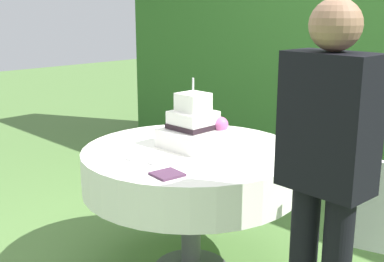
% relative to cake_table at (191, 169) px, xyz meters
% --- Properties ---
extents(foliage_hedge, '(5.84, 0.62, 2.64)m').
position_rel_cake_table_xyz_m(foliage_hedge, '(0.00, 2.24, 0.67)').
color(foliage_hedge, '#336628').
rests_on(foliage_hedge, ground_plane).
extents(cake_table, '(1.25, 1.25, 0.77)m').
position_rel_cake_table_xyz_m(cake_table, '(0.00, 0.00, 0.00)').
color(cake_table, '#4C4C51').
rests_on(cake_table, ground_plane).
extents(wedding_cake, '(0.32, 0.32, 0.40)m').
position_rel_cake_table_xyz_m(wedding_cake, '(-0.02, 0.05, 0.23)').
color(wedding_cake, white).
rests_on(wedding_cake, cake_table).
extents(serving_plate_near, '(0.11, 0.11, 0.01)m').
position_rel_cake_table_xyz_m(serving_plate_near, '(0.07, -0.31, 0.13)').
color(serving_plate_near, white).
rests_on(serving_plate_near, cake_table).
extents(serving_plate_far, '(0.12, 0.12, 0.01)m').
position_rel_cake_table_xyz_m(serving_plate_far, '(-0.06, -0.34, 0.13)').
color(serving_plate_far, white).
rests_on(serving_plate_far, cake_table).
extents(napkin_stack, '(0.15, 0.15, 0.01)m').
position_rel_cake_table_xyz_m(napkin_stack, '(0.25, -0.40, 0.13)').
color(napkin_stack, '#4C2D47').
rests_on(napkin_stack, cake_table).
extents(garden_chair, '(0.50, 0.50, 0.89)m').
position_rel_cake_table_xyz_m(garden_chair, '(1.00, 0.28, -0.11)').
color(garden_chair, white).
rests_on(garden_chair, ground_plane).
extents(standing_person, '(0.37, 0.22, 1.60)m').
position_rel_cake_table_xyz_m(standing_person, '(0.99, -0.22, 0.28)').
color(standing_person, black).
rests_on(standing_person, ground_plane).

